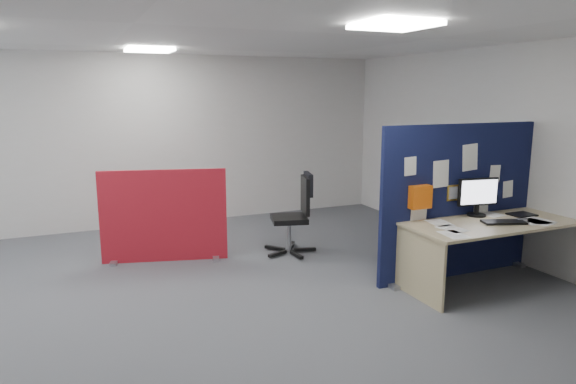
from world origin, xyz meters
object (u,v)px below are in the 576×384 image
object	(u,v)px
office_chair	(297,209)
red_divider	(164,217)
monitor_main	(478,195)
main_desk	(488,235)
navy_divider	(459,202)

from	to	relation	value
office_chair	red_divider	bearing A→B (deg)	-177.59
monitor_main	office_chair	xyz separation A→B (m)	(-1.50, 1.64, -0.37)
monitor_main	red_divider	size ratio (longest dim) A/B	0.33
main_desk	office_chair	size ratio (longest dim) A/B	1.86
main_desk	red_divider	bearing A→B (deg)	144.79
red_divider	office_chair	xyz separation A→B (m)	(1.67, -0.36, 0.03)
office_chair	navy_divider	bearing A→B (deg)	-33.42
main_desk	office_chair	xyz separation A→B (m)	(-1.47, 1.86, 0.03)
main_desk	monitor_main	bearing A→B (deg)	82.25
navy_divider	office_chair	xyz separation A→B (m)	(-1.35, 1.50, -0.28)
navy_divider	main_desk	world-z (taller)	navy_divider
monitor_main	red_divider	xyz separation A→B (m)	(-3.17, 2.00, -0.40)
navy_divider	main_desk	bearing A→B (deg)	-71.57
navy_divider	main_desk	size ratio (longest dim) A/B	1.09
main_desk	red_divider	xyz separation A→B (m)	(-3.14, 2.22, 0.01)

